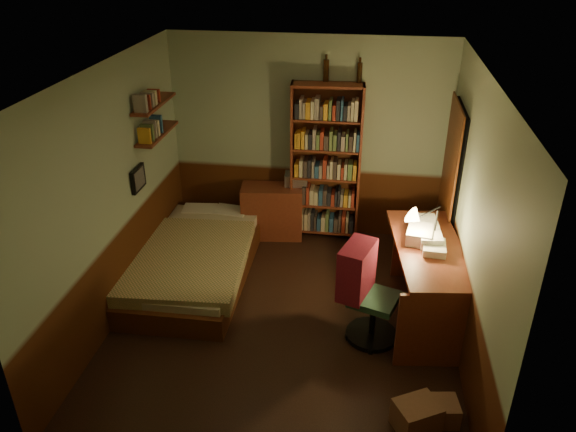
# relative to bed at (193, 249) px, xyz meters

# --- Properties ---
(floor) EXTENTS (3.50, 4.00, 0.02)m
(floor) POSITION_rel_bed_xyz_m (1.19, -0.69, -0.35)
(floor) COLOR black
(floor) RESTS_ON ground
(ceiling) EXTENTS (3.50, 4.00, 0.02)m
(ceiling) POSITION_rel_bed_xyz_m (1.19, -0.69, 2.27)
(ceiling) COLOR silver
(ceiling) RESTS_ON wall_back
(wall_back) EXTENTS (3.50, 0.02, 2.60)m
(wall_back) POSITION_rel_bed_xyz_m (1.19, 1.32, 0.96)
(wall_back) COLOR gray
(wall_back) RESTS_ON ground
(wall_left) EXTENTS (0.02, 4.00, 2.60)m
(wall_left) POSITION_rel_bed_xyz_m (-0.57, -0.69, 0.96)
(wall_left) COLOR gray
(wall_left) RESTS_ON ground
(wall_right) EXTENTS (0.02, 4.00, 2.60)m
(wall_right) POSITION_rel_bed_xyz_m (2.95, -0.69, 0.96)
(wall_right) COLOR gray
(wall_right) RESTS_ON ground
(wall_front) EXTENTS (3.50, 0.02, 2.60)m
(wall_front) POSITION_rel_bed_xyz_m (1.19, -2.70, 0.96)
(wall_front) COLOR gray
(wall_front) RESTS_ON ground
(doorway) EXTENTS (0.06, 0.90, 2.00)m
(doorway) POSITION_rel_bed_xyz_m (2.91, 0.61, 0.66)
(doorway) COLOR black
(doorway) RESTS_ON ground
(door_trim) EXTENTS (0.02, 0.98, 2.08)m
(door_trim) POSITION_rel_bed_xyz_m (2.88, 0.61, 0.66)
(door_trim) COLOR #46200D
(door_trim) RESTS_ON ground
(bed) EXTENTS (1.25, 2.32, 0.69)m
(bed) POSITION_rel_bed_xyz_m (0.00, 0.00, 0.00)
(bed) COLOR olive
(bed) RESTS_ON ground
(dresser) EXTENTS (0.83, 0.48, 0.71)m
(dresser) POSITION_rel_bed_xyz_m (0.75, 1.07, 0.01)
(dresser) COLOR maroon
(dresser) RESTS_ON ground
(mini_stereo) EXTENTS (0.31, 0.25, 0.16)m
(mini_stereo) POSITION_rel_bed_xyz_m (1.05, 1.20, 0.44)
(mini_stereo) COLOR #B2B2B7
(mini_stereo) RESTS_ON dresser
(bookshelf) EXTENTS (0.90, 0.33, 2.06)m
(bookshelf) POSITION_rel_bed_xyz_m (1.43, 1.16, 0.69)
(bookshelf) COLOR maroon
(bookshelf) RESTS_ON ground
(bottle_left) EXTENTS (0.08, 0.08, 0.26)m
(bottle_left) POSITION_rel_bed_xyz_m (1.39, 1.27, 1.84)
(bottle_left) COLOR black
(bottle_left) RESTS_ON bookshelf
(bottle_right) EXTENTS (0.07, 0.07, 0.24)m
(bottle_right) POSITION_rel_bed_xyz_m (1.79, 1.27, 1.83)
(bottle_right) COLOR black
(bottle_right) RESTS_ON bookshelf
(desk) EXTENTS (0.85, 1.66, 0.85)m
(desk) POSITION_rel_bed_xyz_m (2.63, -0.42, 0.08)
(desk) COLOR maroon
(desk) RESTS_ON ground
(paper_stack) EXTENTS (0.30, 0.37, 0.14)m
(paper_stack) POSITION_rel_bed_xyz_m (2.53, -0.31, 0.58)
(paper_stack) COLOR silver
(paper_stack) RESTS_ON desk
(desk_lamp) EXTENTS (0.20, 0.20, 0.56)m
(desk_lamp) POSITION_rel_bed_xyz_m (2.68, -0.30, 0.79)
(desk_lamp) COLOR black
(desk_lamp) RESTS_ON desk
(office_chair) EXTENTS (0.70, 0.66, 1.15)m
(office_chair) POSITION_rel_bed_xyz_m (2.11, -0.86, 0.23)
(office_chair) COLOR #284E38
(office_chair) RESTS_ON ground
(red_jacket) EXTENTS (0.38, 0.52, 0.55)m
(red_jacket) POSITION_rel_bed_xyz_m (1.94, -0.61, 1.08)
(red_jacket) COLOR maroon
(red_jacket) RESTS_ON office_chair
(wall_shelf_lower) EXTENTS (0.20, 0.90, 0.03)m
(wall_shelf_lower) POSITION_rel_bed_xyz_m (-0.45, 0.41, 1.26)
(wall_shelf_lower) COLOR maroon
(wall_shelf_lower) RESTS_ON wall_left
(wall_shelf_upper) EXTENTS (0.20, 0.90, 0.03)m
(wall_shelf_upper) POSITION_rel_bed_xyz_m (-0.45, 0.41, 1.61)
(wall_shelf_upper) COLOR maroon
(wall_shelf_upper) RESTS_ON wall_left
(framed_picture) EXTENTS (0.04, 0.32, 0.26)m
(framed_picture) POSITION_rel_bed_xyz_m (-0.53, -0.09, 0.91)
(framed_picture) COLOR black
(framed_picture) RESTS_ON wall_left
(cardboard_box_a) EXTENTS (0.44, 0.41, 0.26)m
(cardboard_box_a) POSITION_rel_bed_xyz_m (2.49, -1.98, -0.21)
(cardboard_box_a) COLOR #875E47
(cardboard_box_a) RESTS_ON ground
(cardboard_box_b) EXTENTS (0.33, 0.28, 0.21)m
(cardboard_box_b) POSITION_rel_bed_xyz_m (2.69, -1.87, -0.24)
(cardboard_box_b) COLOR #875E47
(cardboard_box_b) RESTS_ON ground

